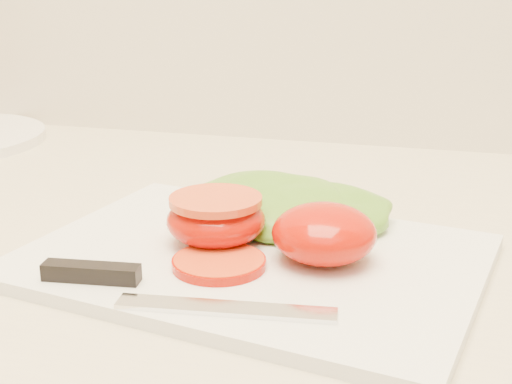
# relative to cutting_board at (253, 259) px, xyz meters

# --- Properties ---
(cutting_board) EXTENTS (0.37, 0.29, 0.01)m
(cutting_board) POSITION_rel_cutting_board_xyz_m (0.00, 0.00, 0.00)
(cutting_board) COLOR white
(cutting_board) RESTS_ON counter
(tomato_half_dome) EXTENTS (0.08, 0.08, 0.04)m
(tomato_half_dome) POSITION_rel_cutting_board_xyz_m (0.05, 0.00, 0.03)
(tomato_half_dome) COLOR #B11403
(tomato_half_dome) RESTS_ON cutting_board
(tomato_half_cut) EXTENTS (0.08, 0.08, 0.04)m
(tomato_half_cut) POSITION_rel_cutting_board_xyz_m (-0.03, 0.01, 0.03)
(tomato_half_cut) COLOR #B11403
(tomato_half_cut) RESTS_ON cutting_board
(tomato_slice_0) EXTENTS (0.07, 0.07, 0.01)m
(tomato_slice_0) POSITION_rel_cutting_board_xyz_m (-0.02, -0.03, 0.01)
(tomato_slice_0) COLOR #DC4A20
(tomato_slice_0) RESTS_ON cutting_board
(lettuce_leaf_0) EXTENTS (0.18, 0.14, 0.03)m
(lettuce_leaf_0) POSITION_rel_cutting_board_xyz_m (-0.00, 0.07, 0.02)
(lettuce_leaf_0) COLOR #5FA12A
(lettuce_leaf_0) RESTS_ON cutting_board
(lettuce_leaf_1) EXTENTS (0.15, 0.13, 0.03)m
(lettuce_leaf_1) POSITION_rel_cutting_board_xyz_m (0.04, 0.07, 0.02)
(lettuce_leaf_1) COLOR #5FA12A
(lettuce_leaf_1) RESTS_ON cutting_board
(knife) EXTENTS (0.21, 0.05, 0.01)m
(knife) POSITION_rel_cutting_board_xyz_m (-0.05, -0.08, 0.01)
(knife) COLOR silver
(knife) RESTS_ON cutting_board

